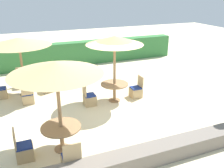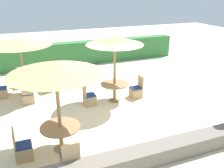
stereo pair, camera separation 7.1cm
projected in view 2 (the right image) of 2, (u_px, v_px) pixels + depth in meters
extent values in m
plane|color=beige|center=(118.00, 111.00, 9.54)|extent=(40.00, 40.00, 0.00)
cube|color=#387A3D|center=(75.00, 53.00, 15.10)|extent=(13.00, 0.70, 1.38)
cube|color=slate|center=(161.00, 152.00, 6.81)|extent=(10.00, 0.56, 0.46)
cylinder|color=#93704C|center=(115.00, 71.00, 9.97)|extent=(0.10, 0.10, 2.62)
cone|color=tan|center=(115.00, 40.00, 9.52)|extent=(2.24, 2.24, 0.32)
cylinder|color=#93704C|center=(114.00, 100.00, 10.44)|extent=(0.48, 0.48, 0.03)
cylinder|color=#93704C|center=(115.00, 93.00, 10.31)|extent=(0.12, 0.12, 0.72)
cylinder|color=#93704C|center=(115.00, 84.00, 10.18)|extent=(1.13, 1.13, 0.04)
cube|color=tan|center=(90.00, 100.00, 10.00)|extent=(0.46, 0.46, 0.40)
cube|color=navy|center=(90.00, 95.00, 9.92)|extent=(0.42, 0.42, 0.05)
cube|color=tan|center=(84.00, 90.00, 9.75)|extent=(0.04, 0.46, 0.48)
cube|color=tan|center=(136.00, 93.00, 10.72)|extent=(0.46, 0.46, 0.40)
cube|color=navy|center=(136.00, 88.00, 10.63)|extent=(0.42, 0.42, 0.05)
cube|color=tan|center=(141.00, 81.00, 10.61)|extent=(0.04, 0.46, 0.48)
cylinder|color=#93704C|center=(59.00, 109.00, 6.86)|extent=(0.10, 0.10, 2.57)
cone|color=tan|center=(55.00, 68.00, 6.42)|extent=(2.49, 2.49, 0.32)
cylinder|color=#93704C|center=(62.00, 148.00, 7.31)|extent=(0.48, 0.48, 0.03)
cylinder|color=#93704C|center=(61.00, 138.00, 7.19)|extent=(0.12, 0.12, 0.71)
cylinder|color=#93704C|center=(60.00, 127.00, 7.05)|extent=(1.14, 1.14, 0.04)
cube|color=tan|center=(70.00, 164.00, 6.40)|extent=(0.46, 0.46, 0.40)
cube|color=navy|center=(70.00, 156.00, 6.32)|extent=(0.42, 0.42, 0.05)
cube|color=tan|center=(71.00, 152.00, 6.04)|extent=(0.46, 0.04, 0.48)
cube|color=tan|center=(24.00, 152.00, 6.85)|extent=(0.46, 0.46, 0.40)
cube|color=navy|center=(23.00, 145.00, 6.77)|extent=(0.42, 0.42, 0.05)
cube|color=tan|center=(14.00, 138.00, 6.60)|extent=(0.04, 0.46, 0.48)
cylinder|color=#93704C|center=(23.00, 68.00, 10.63)|extent=(0.10, 0.10, 2.44)
cone|color=tan|center=(19.00, 41.00, 10.22)|extent=(2.65, 2.65, 0.32)
cylinder|color=#93704C|center=(26.00, 94.00, 11.07)|extent=(0.48, 0.48, 0.03)
cylinder|color=#93704C|center=(25.00, 87.00, 10.95)|extent=(0.12, 0.12, 0.71)
cylinder|color=#93704C|center=(24.00, 79.00, 10.81)|extent=(0.98, 0.98, 0.04)
cube|color=tan|center=(23.00, 83.00, 11.80)|extent=(0.46, 0.46, 0.40)
cube|color=navy|center=(23.00, 79.00, 11.72)|extent=(0.42, 0.42, 0.05)
cube|color=tan|center=(22.00, 72.00, 11.80)|extent=(0.46, 0.04, 0.48)
cube|color=tan|center=(28.00, 98.00, 10.17)|extent=(0.46, 0.46, 0.40)
cube|color=navy|center=(28.00, 93.00, 10.09)|extent=(0.42, 0.42, 0.05)
cube|color=tan|center=(27.00, 89.00, 9.81)|extent=(0.46, 0.04, 0.48)
cube|color=tan|center=(2.00, 93.00, 10.67)|extent=(0.46, 0.46, 0.40)
cube|color=navy|center=(1.00, 88.00, 10.59)|extent=(0.42, 0.42, 0.05)
cube|color=tan|center=(48.00, 87.00, 11.35)|extent=(0.46, 0.46, 0.40)
cube|color=navy|center=(48.00, 82.00, 11.27)|extent=(0.42, 0.42, 0.05)
cube|color=tan|center=(52.00, 76.00, 11.25)|extent=(0.04, 0.46, 0.48)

